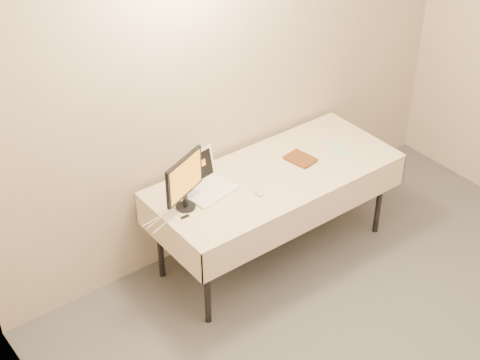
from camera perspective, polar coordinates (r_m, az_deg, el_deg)
back_wall at (r=5.26m, az=-0.24°, el=8.27°), size 4.00×0.10×2.70m
table at (r=5.30m, az=2.75°, el=-0.03°), size 1.86×0.81×0.74m
laptop at (r=5.08m, az=-2.83°, el=-0.14°), size 0.39×0.34×0.24m
monitor at (r=4.81m, az=-4.34°, el=0.05°), size 0.36×0.17×0.39m
book at (r=5.31m, az=4.21°, el=2.17°), size 0.16×0.05×0.21m
alarm_clock at (r=5.22m, az=-3.02°, el=0.54°), size 0.15×0.10×0.06m
clicker at (r=5.05m, az=1.49°, el=-1.00°), size 0.06×0.09×0.02m
paper_form at (r=5.59m, az=7.55°, el=2.45°), size 0.15×0.25×0.00m
usb_dongle at (r=4.85m, az=-4.31°, el=-2.86°), size 0.06×0.02×0.01m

